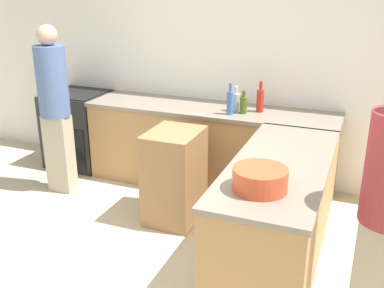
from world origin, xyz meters
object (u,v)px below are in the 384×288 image
at_px(mixing_bowl, 260,179).
at_px(person_by_range, 55,104).
at_px(water_bottle_blue, 230,102).
at_px(range_oven, 79,129).
at_px(olive_oil_bottle, 243,104).
at_px(island_table, 174,176).
at_px(hot_sauce_bottle, 260,100).
at_px(vinegar_bottle_clear, 236,101).

bearing_deg(mixing_bowl, person_by_range, 156.87).
relative_size(mixing_bowl, water_bottle_blue, 1.10).
distance_m(range_oven, water_bottle_blue, 2.03).
height_order(mixing_bowl, olive_oil_bottle, olive_oil_bottle).
bearing_deg(island_table, hot_sauce_bottle, 56.81).
bearing_deg(person_by_range, olive_oil_bottle, 19.59).
relative_size(vinegar_bottle_clear, olive_oil_bottle, 1.10).
height_order(olive_oil_bottle, water_bottle_blue, water_bottle_blue).
distance_m(range_oven, mixing_bowl, 3.19).
bearing_deg(olive_oil_bottle, island_table, -119.53).
distance_m(olive_oil_bottle, person_by_range, 1.91).
xyz_separation_m(island_table, hot_sauce_bottle, (0.57, 0.87, 0.57)).
bearing_deg(range_oven, mixing_bowl, -33.37).
distance_m(island_table, hot_sauce_bottle, 1.18).
bearing_deg(person_by_range, range_oven, 109.77).
xyz_separation_m(mixing_bowl, person_by_range, (-2.37, 1.01, 0.00)).
xyz_separation_m(olive_oil_bottle, person_by_range, (-1.80, -0.64, -0.02)).
height_order(range_oven, hot_sauce_bottle, hot_sauce_bottle).
bearing_deg(olive_oil_bottle, hot_sauce_bottle, 39.08).
relative_size(range_oven, olive_oil_bottle, 3.84).
height_order(range_oven, person_by_range, person_by_range).
bearing_deg(person_by_range, island_table, -4.67).
relative_size(island_table, water_bottle_blue, 2.72).
xyz_separation_m(mixing_bowl, vinegar_bottle_clear, (-0.67, 1.70, 0.03)).
distance_m(island_table, water_bottle_blue, 0.93).
bearing_deg(mixing_bowl, island_table, 137.95).
relative_size(olive_oil_bottle, hot_sauce_bottle, 0.75).
height_order(vinegar_bottle_clear, water_bottle_blue, water_bottle_blue).
bearing_deg(range_oven, olive_oil_bottle, -2.20).
bearing_deg(hot_sauce_bottle, mixing_bowl, -76.27).
height_order(vinegar_bottle_clear, person_by_range, person_by_range).
bearing_deg(island_table, mixing_bowl, -42.05).
xyz_separation_m(mixing_bowl, olive_oil_bottle, (-0.57, 1.66, 0.02)).
bearing_deg(hot_sauce_bottle, water_bottle_blue, -141.46).
xyz_separation_m(mixing_bowl, water_bottle_blue, (-0.69, 1.57, 0.05)).
bearing_deg(hot_sauce_bottle, person_by_range, -158.74).
xyz_separation_m(olive_oil_bottle, hot_sauce_bottle, (0.14, 0.11, 0.03)).
xyz_separation_m(vinegar_bottle_clear, water_bottle_blue, (-0.02, -0.14, 0.03)).
bearing_deg(hot_sauce_bottle, vinegar_bottle_clear, -164.19).
bearing_deg(mixing_bowl, range_oven, 146.63).
relative_size(olive_oil_bottle, person_by_range, 0.13).
bearing_deg(range_oven, hot_sauce_bottle, 0.92).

